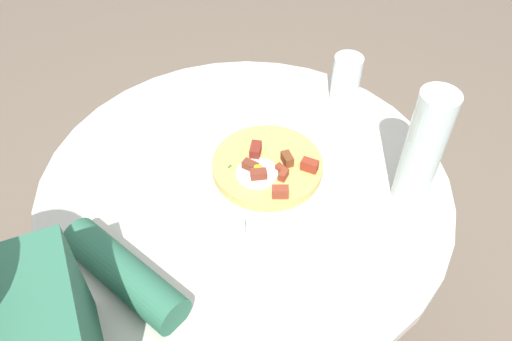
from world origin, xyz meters
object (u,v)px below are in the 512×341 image
object	(u,v)px
breakfast_pizza	(267,167)
knife	(276,90)
dining_table	(246,228)
water_glass	(346,79)
fork	(285,98)
salt_shaker	(237,230)
pizza_plate	(267,172)
water_bottle	(423,149)
bread_plate	(297,288)

from	to	relation	value
breakfast_pizza	knife	size ratio (longest dim) A/B	1.29
dining_table	water_glass	size ratio (longest dim) A/B	7.20
dining_table	knife	size ratio (longest dim) A/B	4.77
fork	salt_shaker	bearing A→B (deg)	-142.97
dining_table	knife	world-z (taller)	knife
pizza_plate	salt_shaker	world-z (taller)	salt_shaker
fork	salt_shaker	distance (m)	0.43
breakfast_pizza	pizza_plate	bearing A→B (deg)	63.30
dining_table	water_bottle	distance (m)	0.45
water_glass	water_bottle	distance (m)	0.33
pizza_plate	bread_plate	distance (m)	0.28
fork	knife	distance (m)	0.04
bread_plate	knife	distance (m)	0.55
dining_table	pizza_plate	size ratio (longest dim) A/B	3.07
bread_plate	knife	world-z (taller)	bread_plate
knife	breakfast_pizza	bearing A→B (deg)	-133.79
pizza_plate	knife	bearing A→B (deg)	62.11
dining_table	knife	bearing A→B (deg)	53.38
pizza_plate	salt_shaker	bearing A→B (deg)	-132.07
breakfast_pizza	fork	distance (m)	0.26
fork	water_glass	size ratio (longest dim) A/B	1.51
fork	knife	world-z (taller)	same
pizza_plate	salt_shaker	xyz separation A→B (m)	(-0.12, -0.13, 0.02)
bread_plate	knife	xyz separation A→B (m)	(0.19, 0.52, 0.00)
water_glass	pizza_plate	bearing A→B (deg)	-149.79
breakfast_pizza	bread_plate	world-z (taller)	breakfast_pizza
bread_plate	water_glass	world-z (taller)	water_glass
water_glass	salt_shaker	xyz separation A→B (m)	(-0.39, -0.29, -0.04)
pizza_plate	bread_plate	bearing A→B (deg)	-102.79
salt_shaker	dining_table	bearing A→B (deg)	63.26
bread_plate	knife	size ratio (longest dim) A/B	0.94
pizza_plate	water_glass	xyz separation A→B (m)	(0.27, 0.16, 0.05)
knife	water_glass	xyz separation A→B (m)	(0.14, -0.09, 0.05)
breakfast_pizza	knife	world-z (taller)	breakfast_pizza
breakfast_pizza	water_bottle	size ratio (longest dim) A/B	0.90
breakfast_pizza	salt_shaker	bearing A→B (deg)	-132.38
knife	bread_plate	bearing A→B (deg)	-126.22
salt_shaker	water_bottle	bearing A→B (deg)	-5.05
dining_table	pizza_plate	bearing A→B (deg)	-1.01
fork	water_glass	xyz separation A→B (m)	(0.13, -0.05, 0.05)
bread_plate	knife	bearing A→B (deg)	69.70
dining_table	water_bottle	size ratio (longest dim) A/B	3.35
fork	water_glass	world-z (taller)	water_glass
pizza_plate	breakfast_pizza	xyz separation A→B (m)	(-0.00, -0.00, 0.02)
dining_table	salt_shaker	xyz separation A→B (m)	(-0.07, -0.13, 0.19)
dining_table	salt_shaker	bearing A→B (deg)	-116.74
dining_table	fork	bearing A→B (deg)	47.61
breakfast_pizza	water_bottle	world-z (taller)	water_bottle
pizza_plate	dining_table	bearing A→B (deg)	178.99
pizza_plate	knife	distance (m)	0.28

